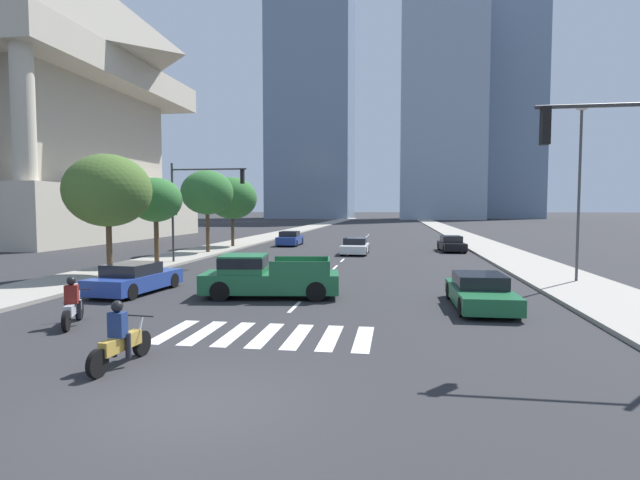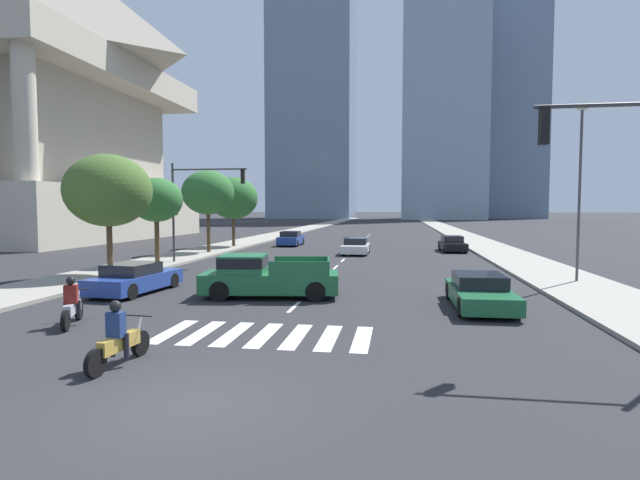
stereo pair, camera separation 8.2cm
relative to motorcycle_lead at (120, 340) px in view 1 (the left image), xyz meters
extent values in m
plane|color=#28282B|center=(2.48, -1.86, -0.58)|extent=(800.00, 800.00, 0.00)
cube|color=gray|center=(13.97, 28.14, -0.51)|extent=(4.00, 260.00, 0.15)
cube|color=gray|center=(-9.01, 28.14, -0.51)|extent=(4.00, 260.00, 0.15)
cube|color=silver|center=(-0.22, 3.12, -0.58)|extent=(0.45, 2.74, 0.01)
cube|color=silver|center=(0.68, 3.12, -0.58)|extent=(0.45, 2.74, 0.01)
cube|color=silver|center=(1.58, 3.12, -0.58)|extent=(0.45, 2.74, 0.01)
cube|color=silver|center=(2.48, 3.12, -0.58)|extent=(0.45, 2.74, 0.01)
cube|color=silver|center=(3.38, 3.12, -0.58)|extent=(0.45, 2.74, 0.01)
cube|color=silver|center=(4.28, 3.12, -0.58)|extent=(0.45, 2.74, 0.01)
cube|color=silver|center=(5.18, 3.12, -0.58)|extent=(0.45, 2.74, 0.01)
cube|color=silver|center=(2.48, 7.12, -0.58)|extent=(0.14, 2.00, 0.01)
cube|color=silver|center=(2.48, 11.12, -0.58)|extent=(0.14, 2.00, 0.01)
cube|color=silver|center=(2.48, 15.12, -0.58)|extent=(0.14, 2.00, 0.01)
cube|color=silver|center=(2.48, 19.12, -0.58)|extent=(0.14, 2.00, 0.01)
cube|color=silver|center=(2.48, 23.12, -0.58)|extent=(0.14, 2.00, 0.01)
cube|color=silver|center=(2.48, 27.12, -0.58)|extent=(0.14, 2.00, 0.01)
cube|color=silver|center=(2.48, 31.12, -0.58)|extent=(0.14, 2.00, 0.01)
cube|color=silver|center=(2.48, 35.12, -0.58)|extent=(0.14, 2.00, 0.01)
cube|color=silver|center=(2.48, 39.12, -0.58)|extent=(0.14, 2.00, 0.01)
cube|color=silver|center=(2.48, 43.12, -0.58)|extent=(0.14, 2.00, 0.01)
cube|color=silver|center=(2.48, 47.12, -0.58)|extent=(0.14, 2.00, 0.01)
cube|color=silver|center=(2.48, 51.12, -0.58)|extent=(0.14, 2.00, 0.01)
cube|color=silver|center=(2.48, 55.12, -0.58)|extent=(0.14, 2.00, 0.01)
cylinder|color=black|center=(0.07, 0.81, -0.28)|extent=(0.17, 0.61, 0.60)
cylinder|color=black|center=(-0.06, -0.78, -0.28)|extent=(0.17, 0.61, 0.60)
cube|color=#B28E38|center=(0.00, 0.02, -0.06)|extent=(0.32, 1.29, 0.32)
cylinder|color=#B2B2B7|center=(0.06, 0.71, 0.02)|extent=(0.09, 0.32, 0.67)
cylinder|color=black|center=(0.06, 0.76, 0.39)|extent=(0.70, 0.09, 0.04)
cube|color=navy|center=(-0.01, -0.08, 0.37)|extent=(0.38, 0.27, 0.55)
sphere|color=black|center=(-0.01, -0.08, 0.78)|extent=(0.26, 0.26, 0.26)
cylinder|color=black|center=(-0.18, 0.03, -0.11)|extent=(0.13, 0.13, 0.55)
cylinder|color=black|center=(0.18, 0.00, -0.11)|extent=(0.13, 0.13, 0.55)
cylinder|color=black|center=(-3.79, 4.09, -0.28)|extent=(0.33, 0.60, 0.60)
cylinder|color=black|center=(-3.23, 2.66, -0.28)|extent=(0.33, 0.60, 0.60)
cube|color=#B7BABF|center=(-3.51, 3.38, -0.06)|extent=(0.65, 1.22, 0.32)
cylinder|color=#B2B2B7|center=(-3.75, 4.00, 0.02)|extent=(0.17, 0.32, 0.67)
cylinder|color=black|center=(-3.77, 4.04, 0.39)|extent=(0.66, 0.29, 0.04)
cube|color=maroon|center=(-3.47, 3.28, 0.37)|extent=(0.42, 0.35, 0.55)
sphere|color=black|center=(-3.47, 3.28, 0.78)|extent=(0.26, 0.26, 0.26)
cylinder|color=black|center=(-3.68, 3.31, -0.11)|extent=(0.16, 0.16, 0.55)
cylinder|color=black|center=(-3.34, 3.44, -0.11)|extent=(0.16, 0.16, 0.55)
cube|color=#1E6038|center=(1.16, 8.91, 0.01)|extent=(5.54, 2.72, 0.75)
cube|color=#1E6038|center=(0.11, 8.78, 0.74)|extent=(1.93, 2.09, 0.70)
cube|color=black|center=(0.11, 8.78, 0.82)|extent=(1.95, 2.13, 0.39)
cube|color=#1E6038|center=(2.45, 8.09, 0.66)|extent=(2.23, 0.37, 0.55)
cube|color=#1E6038|center=(2.19, 10.04, 0.66)|extent=(2.23, 0.37, 0.55)
cube|color=#1E6038|center=(3.43, 9.21, 0.66)|extent=(0.33, 1.96, 0.55)
cylinder|color=black|center=(-0.51, 7.77, -0.20)|extent=(0.79, 0.36, 0.76)
cylinder|color=black|center=(-0.75, 9.59, -0.20)|extent=(0.79, 0.36, 0.76)
cylinder|color=black|center=(3.07, 8.23, -0.20)|extent=(0.79, 0.36, 0.76)
cylinder|color=black|center=(2.84, 10.06, -0.20)|extent=(0.79, 0.36, 0.76)
cube|color=#1E6038|center=(8.97, 7.96, -0.15)|extent=(1.98, 4.75, 0.55)
cube|color=black|center=(8.97, 8.19, 0.36)|extent=(1.70, 2.15, 0.46)
cylinder|color=black|center=(9.86, 6.37, -0.26)|extent=(0.23, 0.64, 0.64)
cylinder|color=black|center=(8.16, 6.34, -0.26)|extent=(0.23, 0.64, 0.64)
cylinder|color=black|center=(9.79, 9.57, -0.26)|extent=(0.23, 0.64, 0.64)
cylinder|color=black|center=(8.09, 9.54, -0.26)|extent=(0.23, 0.64, 0.64)
cube|color=navy|center=(-3.74, 35.50, -0.07)|extent=(1.90, 4.29, 0.70)
cube|color=black|center=(-3.74, 35.29, 0.52)|extent=(1.65, 1.94, 0.48)
cylinder|color=black|center=(-4.60, 36.94, -0.26)|extent=(0.23, 0.64, 0.64)
cylinder|color=black|center=(-2.92, 36.96, -0.26)|extent=(0.23, 0.64, 0.64)
cylinder|color=black|center=(-4.57, 34.04, -0.26)|extent=(0.23, 0.64, 0.64)
cylinder|color=black|center=(-2.89, 34.06, -0.26)|extent=(0.23, 0.64, 0.64)
cube|color=navy|center=(-4.65, 9.07, -0.11)|extent=(2.26, 4.63, 0.62)
cube|color=black|center=(-4.67, 8.85, 0.43)|extent=(1.81, 2.16, 0.47)
cylinder|color=black|center=(-5.34, 10.67, -0.26)|extent=(0.28, 0.66, 0.64)
cylinder|color=black|center=(-3.67, 10.51, -0.26)|extent=(0.28, 0.66, 0.64)
cylinder|color=black|center=(-5.62, 7.63, -0.26)|extent=(0.28, 0.66, 0.64)
cylinder|color=black|center=(-3.95, 7.48, -0.26)|extent=(0.28, 0.66, 0.64)
cube|color=black|center=(10.47, 31.28, -0.13)|extent=(1.98, 4.39, 0.58)
cube|color=black|center=(10.46, 31.49, 0.41)|extent=(1.64, 2.02, 0.51)
cylinder|color=black|center=(11.33, 29.86, -0.26)|extent=(0.26, 0.65, 0.64)
cylinder|color=black|center=(9.77, 29.78, -0.26)|extent=(0.26, 0.65, 0.64)
cylinder|color=black|center=(11.17, 32.78, -0.26)|extent=(0.26, 0.65, 0.64)
cylinder|color=black|center=(9.60, 32.70, -0.26)|extent=(0.26, 0.65, 0.64)
cube|color=silver|center=(2.96, 27.70, -0.13)|extent=(1.93, 4.23, 0.58)
cube|color=black|center=(2.96, 27.91, 0.40)|extent=(1.68, 1.91, 0.49)
cylinder|color=black|center=(3.80, 26.26, -0.26)|extent=(0.23, 0.64, 0.64)
cylinder|color=black|center=(2.08, 26.27, -0.26)|extent=(0.23, 0.64, 0.64)
cylinder|color=black|center=(3.83, 29.12, -0.26)|extent=(0.23, 0.64, 0.64)
cylinder|color=black|center=(2.11, 29.14, -0.26)|extent=(0.23, 0.64, 0.64)
cylinder|color=#333335|center=(11.19, 2.79, 5.36)|extent=(3.76, 0.10, 0.10)
cube|color=black|center=(9.56, 2.79, 4.91)|extent=(0.20, 0.28, 0.90)
sphere|color=red|center=(9.56, 2.79, 5.21)|extent=(0.18, 0.18, 0.18)
sphere|color=orange|center=(9.56, 2.79, 4.91)|extent=(0.18, 0.18, 0.18)
sphere|color=green|center=(9.56, 2.79, 4.61)|extent=(0.18, 0.18, 0.18)
cylinder|color=#333335|center=(-7.81, 19.47, 2.63)|extent=(0.14, 0.14, 6.13)
cylinder|color=#333335|center=(-5.41, 19.47, 5.30)|extent=(4.79, 0.10, 0.10)
cube|color=black|center=(-3.27, 19.47, 4.85)|extent=(0.20, 0.28, 0.90)
sphere|color=red|center=(-3.27, 19.47, 5.15)|extent=(0.18, 0.18, 0.18)
sphere|color=orange|center=(-3.27, 19.47, 4.85)|extent=(0.18, 0.18, 0.18)
sphere|color=green|center=(-3.27, 19.47, 4.55)|extent=(0.18, 0.18, 0.18)
cube|color=#19662D|center=(-7.81, 19.47, 2.57)|extent=(0.60, 0.04, 0.18)
cylinder|color=#3F3F42|center=(14.27, 14.33, 3.44)|extent=(0.12, 0.12, 7.75)
ellipsoid|color=beige|center=(14.27, 14.33, 7.41)|extent=(0.50, 0.24, 0.20)
cylinder|color=#4C3823|center=(-8.21, 13.04, 0.83)|extent=(0.28, 0.28, 2.53)
ellipsoid|color=#426028|center=(-8.21, 13.04, 3.79)|extent=(4.24, 4.24, 3.61)
cylinder|color=#4C3823|center=(-8.21, 18.05, 0.87)|extent=(0.28, 0.28, 2.60)
ellipsoid|color=#2D662D|center=(-8.21, 18.05, 3.41)|extent=(3.11, 3.11, 2.65)
cylinder|color=#4C3823|center=(-8.21, 26.34, 1.04)|extent=(0.28, 0.28, 2.95)
ellipsoid|color=#2D662D|center=(-8.21, 26.34, 4.10)|extent=(3.95, 3.95, 3.36)
cylinder|color=#4C3823|center=(-8.21, 32.25, 0.81)|extent=(0.28, 0.28, 2.49)
ellipsoid|color=#2D662D|center=(-8.21, 32.25, 3.78)|extent=(4.31, 4.31, 3.66)
cube|color=#BCB29E|center=(-37.51, 41.21, 2.24)|extent=(31.93, 31.93, 5.65)
cube|color=#ADA491|center=(-37.51, 41.21, 10.56)|extent=(24.90, 24.90, 10.99)
cylinder|color=#BCB29E|center=(-23.82, 26.77, 10.56)|extent=(1.80, 1.80, 10.99)
cube|color=#BCB29E|center=(-37.51, 41.21, 17.55)|extent=(31.93, 31.93, 3.00)
cube|color=slate|center=(-21.97, 156.64, 65.79)|extent=(26.46, 27.12, 132.75)
cube|color=#8C9EB2|center=(19.46, 149.61, 51.69)|extent=(24.69, 21.39, 104.55)
cube|color=slate|center=(40.62, 169.32, 37.85)|extent=(25.75, 21.79, 76.87)
camera|label=1|loc=(6.01, -10.13, 2.93)|focal=28.13mm
camera|label=2|loc=(6.09, -10.12, 2.93)|focal=28.13mm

